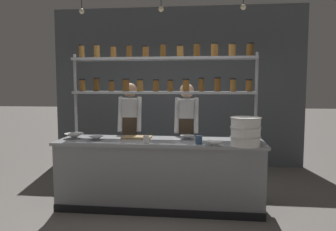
# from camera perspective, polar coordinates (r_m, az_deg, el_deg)

# --- Properties ---
(ground_plane) EXTENTS (40.00, 40.00, 0.00)m
(ground_plane) POSITION_cam_1_polar(r_m,az_deg,el_deg) (4.69, -1.39, -15.47)
(ground_plane) COLOR slate
(back_wall) EXTENTS (5.18, 0.12, 3.26)m
(back_wall) POSITION_cam_1_polar(r_m,az_deg,el_deg) (6.85, 1.44, 4.99)
(back_wall) COLOR #4C5156
(back_wall) RESTS_ON ground_plane
(prep_counter) EXTENTS (2.78, 0.76, 0.92)m
(prep_counter) POSITION_cam_1_polar(r_m,az_deg,el_deg) (4.55, -1.41, -10.05)
(prep_counter) COLOR gray
(prep_counter) RESTS_ON ground_plane
(spice_shelf_unit) EXTENTS (2.67, 0.28, 2.26)m
(spice_shelf_unit) POSITION_cam_1_polar(r_m,az_deg,el_deg) (4.71, -0.62, 6.63)
(spice_shelf_unit) COLOR #999BA0
(spice_shelf_unit) RESTS_ON ground_plane
(chef_left) EXTENTS (0.39, 0.32, 1.70)m
(chef_left) POSITION_cam_1_polar(r_m,az_deg,el_deg) (5.14, -6.60, -2.36)
(chef_left) COLOR black
(chef_left) RESTS_ON ground_plane
(chef_center) EXTENTS (0.36, 0.29, 1.69)m
(chef_center) POSITION_cam_1_polar(r_m,az_deg,el_deg) (4.99, 3.25, -2.62)
(chef_center) COLOR black
(chef_center) RESTS_ON ground_plane
(container_stack) EXTENTS (0.38, 0.38, 0.35)m
(container_stack) POSITION_cam_1_polar(r_m,az_deg,el_deg) (4.13, 13.36, -2.73)
(container_stack) COLOR white
(container_stack) RESTS_ON prep_counter
(cutting_board) EXTENTS (0.40, 0.26, 0.02)m
(cutting_board) POSITION_cam_1_polar(r_m,az_deg,el_deg) (4.64, -5.46, -3.80)
(cutting_board) COLOR #A88456
(cutting_board) RESTS_ON prep_counter
(prep_bowl_near_left) EXTENTS (0.27, 0.27, 0.07)m
(prep_bowl_near_left) POSITION_cam_1_polar(r_m,az_deg,el_deg) (4.76, -16.02, -3.45)
(prep_bowl_near_left) COLOR silver
(prep_bowl_near_left) RESTS_ON prep_counter
(prep_bowl_center_front) EXTENTS (0.19, 0.19, 0.05)m
(prep_bowl_center_front) POSITION_cam_1_polar(r_m,az_deg,el_deg) (4.56, -12.39, -3.89)
(prep_bowl_center_front) COLOR silver
(prep_bowl_center_front) RESTS_ON prep_counter
(prep_bowl_center_back) EXTENTS (0.20, 0.20, 0.06)m
(prep_bowl_center_back) POSITION_cam_1_polar(r_m,az_deg,el_deg) (4.09, 7.98, -4.84)
(prep_bowl_center_back) COLOR white
(prep_bowl_center_back) RESTS_ON prep_counter
(prep_bowl_near_right) EXTENTS (0.21, 0.21, 0.06)m
(prep_bowl_near_right) POSITION_cam_1_polar(r_m,az_deg,el_deg) (4.52, 3.40, -3.83)
(prep_bowl_near_right) COLOR silver
(prep_bowl_near_right) RESTS_ON prep_counter
(serving_cup_front) EXTENTS (0.09, 0.09, 0.11)m
(serving_cup_front) POSITION_cam_1_polar(r_m,az_deg,el_deg) (4.17, 5.37, -4.26)
(serving_cup_front) COLOR #334C70
(serving_cup_front) RESTS_ON prep_counter
(serving_cup_by_board) EXTENTS (0.08, 0.08, 0.10)m
(serving_cup_by_board) POSITION_cam_1_polar(r_m,az_deg,el_deg) (4.22, -3.81, -4.20)
(serving_cup_by_board) COLOR silver
(serving_cup_by_board) RESTS_ON prep_counter
(pendant_light_row) EXTENTS (2.20, 0.07, 0.59)m
(pendant_light_row) POSITION_cam_1_polar(r_m,az_deg,el_deg) (4.50, -1.31, 18.33)
(pendant_light_row) COLOR black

